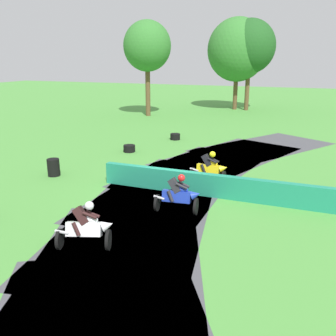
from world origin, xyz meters
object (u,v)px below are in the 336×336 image
at_px(tire_stack_mid_b, 54,167).
at_px(traffic_cone, 311,196).
at_px(motorcycle_chase_blue, 179,195).
at_px(tire_stack_near, 175,137).
at_px(tire_stack_mid_a, 129,148).
at_px(motorcycle_lead_yellow, 210,168).
at_px(motorcycle_trailing_white, 87,227).

xyz_separation_m(tire_stack_mid_b, traffic_cone, (11.17, 0.80, -0.18)).
height_order(motorcycle_chase_blue, tire_stack_mid_b, motorcycle_chase_blue).
relative_size(tire_stack_near, tire_stack_mid_a, 0.96).
distance_m(tire_stack_near, traffic_cone, 12.32).
height_order(motorcycle_lead_yellow, tire_stack_mid_b, motorcycle_lead_yellow).
bearing_deg(tire_stack_mid_b, motorcycle_chase_blue, -15.81).
distance_m(motorcycle_trailing_white, tire_stack_mid_a, 11.43).
bearing_deg(tire_stack_mid_a, tire_stack_near, 72.42).
relative_size(motorcycle_chase_blue, motorcycle_trailing_white, 1.00).
height_order(motorcycle_chase_blue, tire_stack_mid_a, motorcycle_chase_blue).
distance_m(motorcycle_trailing_white, tire_stack_near, 15.08).
height_order(tire_stack_mid_b, traffic_cone, tire_stack_mid_b).
bearing_deg(tire_stack_mid_a, traffic_cone, -24.60).
relative_size(motorcycle_trailing_white, tire_stack_mid_a, 2.47).
height_order(motorcycle_trailing_white, tire_stack_near, motorcycle_trailing_white).
bearing_deg(tire_stack_mid_a, motorcycle_lead_yellow, -32.41).
bearing_deg(motorcycle_trailing_white, traffic_cone, 45.75).
xyz_separation_m(tire_stack_near, tire_stack_mid_a, (-1.31, -4.15, 0.00)).
relative_size(motorcycle_lead_yellow, tire_stack_near, 2.60).
relative_size(motorcycle_chase_blue, tire_stack_mid_a, 2.48).
height_order(motorcycle_chase_blue, tire_stack_near, motorcycle_chase_blue).
distance_m(tire_stack_mid_a, tire_stack_mid_b, 5.51).
bearing_deg(tire_stack_mid_b, tire_stack_mid_a, 77.75).
relative_size(tire_stack_mid_a, tire_stack_mid_b, 0.85).
height_order(tire_stack_mid_a, tire_stack_mid_b, tire_stack_mid_b).
xyz_separation_m(tire_stack_mid_a, traffic_cone, (10.00, -4.58, 0.02)).
distance_m(motorcycle_chase_blue, tire_stack_mid_b, 7.10).
xyz_separation_m(motorcycle_lead_yellow, motorcycle_trailing_white, (-1.74, -6.98, -0.02)).
distance_m(motorcycle_lead_yellow, tire_stack_mid_b, 7.19).
height_order(tire_stack_near, traffic_cone, traffic_cone).
distance_m(motorcycle_lead_yellow, tire_stack_near, 9.05).
bearing_deg(tire_stack_mid_b, motorcycle_lead_yellow, 13.62).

